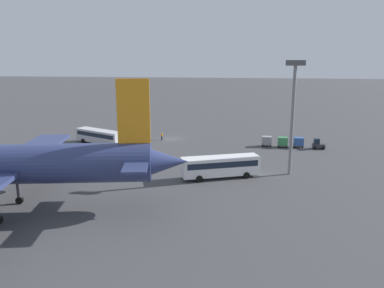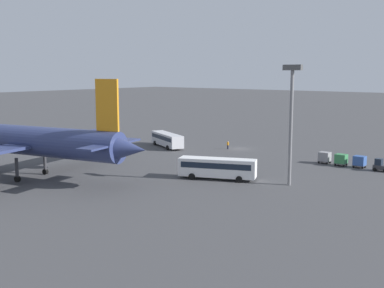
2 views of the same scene
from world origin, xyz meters
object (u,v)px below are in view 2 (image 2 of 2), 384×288
object	(u,v)px
cargo_cart_blue	(360,161)
worker_person	(228,145)
airplane	(24,141)
shuttle_bus_near	(167,139)
shuttle_bus_far	(217,167)
baggage_tug	(380,166)
cargo_cart_grey	(325,157)
cargo_cart_green	(341,159)

from	to	relation	value
cargo_cart_blue	worker_person	bearing A→B (deg)	-5.41
airplane	shuttle_bus_near	distance (m)	36.90
airplane	cargo_cart_blue	bearing A→B (deg)	-146.07
shuttle_bus_near	shuttle_bus_far	world-z (taller)	shuttle_bus_far
baggage_tug	cargo_cart_grey	xyz separation A→B (m)	(10.03, -0.75, 0.25)
baggage_tug	worker_person	distance (m)	32.98
baggage_tug	cargo_cart_blue	size ratio (longest dim) A/B	1.17
shuttle_bus_far	cargo_cart_grey	distance (m)	23.80
worker_person	cargo_cart_blue	world-z (taller)	cargo_cart_blue
cargo_cart_green	shuttle_bus_far	bearing A→B (deg)	63.66
shuttle_bus_far	cargo_cart_blue	bearing A→B (deg)	-144.73
cargo_cart_blue	cargo_cart_green	size ratio (longest dim) A/B	1.00
shuttle_bus_near	cargo_cart_green	bearing A→B (deg)	-149.14
worker_person	shuttle_bus_far	bearing A→B (deg)	120.84
shuttle_bus_far	baggage_tug	size ratio (longest dim) A/B	5.00
baggage_tug	cargo_cart_blue	distance (m)	3.74
cargo_cart_green	cargo_cart_grey	xyz separation A→B (m)	(3.18, -0.34, 0.00)
shuttle_bus_far	cargo_cart_grey	xyz separation A→B (m)	(-7.78, -22.48, -0.73)
cargo_cart_blue	airplane	bearing A→B (deg)	46.01
shuttle_bus_far	cargo_cart_green	world-z (taller)	shuttle_bus_far
cargo_cart_grey	baggage_tug	bearing A→B (deg)	175.72
shuttle_bus_far	airplane	bearing A→B (deg)	13.33
airplane	baggage_tug	xyz separation A→B (m)	(-42.17, -39.26, -4.85)
airplane	shuttle_bus_far	world-z (taller)	airplane
cargo_cart_blue	cargo_cart_grey	size ratio (longest dim) A/B	1.00
shuttle_bus_far	worker_person	bearing A→B (deg)	-81.58
baggage_tug	worker_person	world-z (taller)	baggage_tug
airplane	cargo_cart_grey	world-z (taller)	airplane
cargo_cart_blue	cargo_cart_green	distance (m)	3.19
airplane	worker_person	size ratio (longest dim) A/B	25.55
airplane	cargo_cart_green	bearing A→B (deg)	-143.76
baggage_tug	cargo_cart_grey	world-z (taller)	baggage_tug
shuttle_bus_near	cargo_cart_blue	size ratio (longest dim) A/B	5.81
shuttle_bus_near	cargo_cart_grey	bearing A→B (deg)	-148.16
cargo_cart_grey	airplane	bearing A→B (deg)	51.22
shuttle_bus_near	airplane	bearing A→B (deg)	120.28
airplane	worker_person	bearing A→B (deg)	-114.47
cargo_cart_grey	shuttle_bus_far	bearing A→B (deg)	70.90
baggage_tug	cargo_cart_grey	distance (m)	10.06
baggage_tug	cargo_cart_blue	xyz separation A→B (m)	(3.68, -0.62, 0.25)
shuttle_bus_near	shuttle_bus_far	distance (m)	33.01
airplane	shuttle_bus_near	size ratio (longest dim) A/B	3.71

